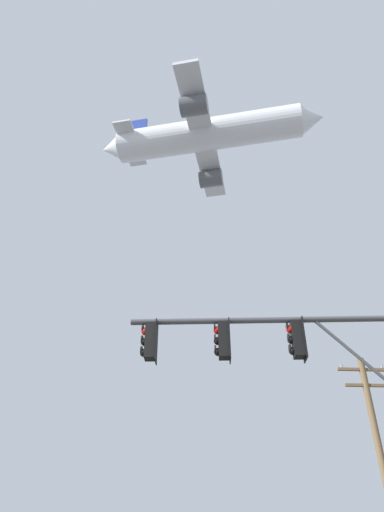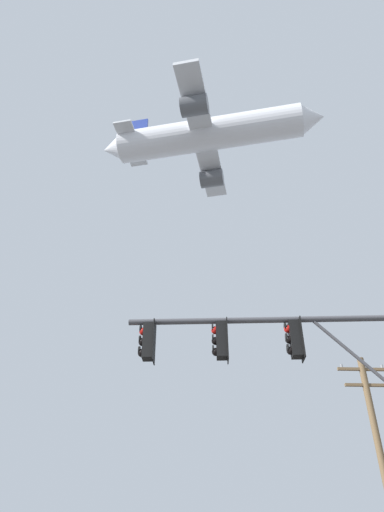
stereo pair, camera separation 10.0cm
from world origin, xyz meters
TOP-DOWN VIEW (x-y plane):
  - signal_pole_near at (2.51, 6.74)m, footprint 6.57×0.82m
  - utility_pole at (8.01, 15.59)m, footprint 2.20×0.28m
  - airplane at (3.61, 36.43)m, footprint 28.44×21.97m

SIDE VIEW (x-z plane):
  - utility_pole at x=8.01m, z-range 0.29..9.02m
  - signal_pole_near at x=2.51m, z-range 1.78..8.21m
  - airplane at x=3.61m, z-range 42.31..50.10m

